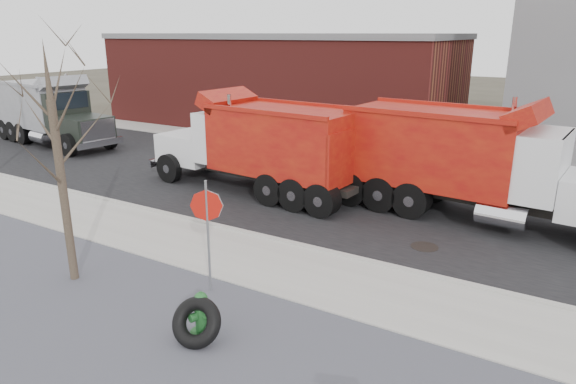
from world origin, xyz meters
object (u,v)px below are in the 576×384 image
Objects in this scene: fire_hydrant at (201,315)px; dump_truck_red_a at (471,159)px; dump_truck_grey at (50,110)px; stop_sign at (207,217)px; dump_truck_red_b at (259,143)px; truck_tire at (196,323)px.

dump_truck_red_a is (2.67, 8.89, 1.40)m from fire_hydrant.
stop_sign is at bearing -18.35° from dump_truck_grey.
dump_truck_red_a reaches higher than dump_truck_grey.
dump_truck_red_b is at bearing 135.45° from fire_hydrant.
truck_tire is 0.13× the size of dump_truck_red_b.
stop_sign is (-0.91, 1.37, 1.30)m from fire_hydrant.
dump_truck_grey is at bearing 151.31° from truck_tire.
stop_sign is 0.33× the size of dump_truck_grey.
fire_hydrant is at bearing 121.63° from dump_truck_red_b.
fire_hydrant is 0.10× the size of dump_truck_red_a.
dump_truck_red_b is (-4.11, 8.11, 1.32)m from truck_tire.
dump_truck_red_b reaches higher than fire_hydrant.
dump_truck_red_b reaches higher than stop_sign.
dump_truck_red_b is at bearing 109.72° from stop_sign.
truck_tire is (0.09, -0.24, 0.01)m from fire_hydrant.
truck_tire is at bearing 121.47° from dump_truck_red_b.
dump_truck_red_b is 13.30m from dump_truck_grey.
fire_hydrant is at bearing -102.24° from dump_truck_red_a.
dump_truck_red_a is (2.58, 9.13, 1.39)m from truck_tire.
fire_hydrant is 9.39m from dump_truck_red_a.
fire_hydrant is 2.10m from stop_sign.
stop_sign is 0.28× the size of dump_truck_red_a.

